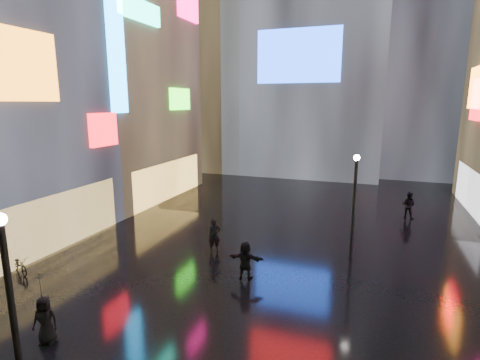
% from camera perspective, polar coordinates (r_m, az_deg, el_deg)
% --- Properties ---
extents(ground, '(140.00, 140.00, 0.00)m').
position_cam_1_polar(ground, '(21.76, 7.18, -8.91)').
color(ground, black).
rests_on(ground, ground).
extents(building_left_far, '(10.28, 12.00, 22.00)m').
position_cam_1_polar(building_left_far, '(33.06, -19.10, 16.91)').
color(building_left_far, black).
rests_on(building_left_far, ground).
extents(tower_flank_right, '(12.00, 12.00, 34.00)m').
position_cam_1_polar(tower_flank_right, '(47.12, 27.09, 21.97)').
color(tower_flank_right, black).
rests_on(tower_flank_right, ground).
extents(tower_flank_left, '(10.00, 10.00, 26.00)m').
position_cam_1_polar(tower_flank_left, '(46.05, -4.08, 18.37)').
color(tower_flank_left, black).
rests_on(tower_flank_left, ground).
extents(lamp_near, '(0.30, 0.30, 5.20)m').
position_cam_1_polar(lamp_near, '(10.75, -31.48, -15.92)').
color(lamp_near, black).
rests_on(lamp_near, ground).
extents(lamp_far, '(0.30, 0.30, 5.20)m').
position_cam_1_polar(lamp_far, '(19.11, 17.00, -3.00)').
color(lamp_far, black).
rests_on(lamp_far, ground).
extents(pedestrian_4, '(0.91, 0.75, 1.59)m').
position_cam_1_polar(pedestrian_4, '(14.23, -27.56, -18.39)').
color(pedestrian_4, black).
rests_on(pedestrian_4, ground).
extents(pedestrian_5, '(1.61, 0.60, 1.70)m').
position_cam_1_polar(pedestrian_5, '(16.74, 0.83, -12.16)').
color(pedestrian_5, black).
rests_on(pedestrian_5, ground).
extents(pedestrian_6, '(0.77, 0.72, 1.77)m').
position_cam_1_polar(pedestrian_6, '(19.60, -3.93, -8.44)').
color(pedestrian_6, black).
rests_on(pedestrian_6, ground).
extents(pedestrian_7, '(1.06, 0.95, 1.78)m').
position_cam_1_polar(pedestrian_7, '(27.55, 24.28, -3.51)').
color(pedestrian_7, black).
rests_on(pedestrian_7, ground).
extents(umbrella_2, '(1.30, 1.30, 0.83)m').
position_cam_1_polar(umbrella_2, '(13.69, -28.05, -13.95)').
color(umbrella_2, black).
rests_on(umbrella_2, pedestrian_4).
extents(bicycle, '(1.66, 1.09, 0.83)m').
position_cam_1_polar(bicycle, '(20.08, -30.53, -11.05)').
color(bicycle, black).
rests_on(bicycle, ground).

